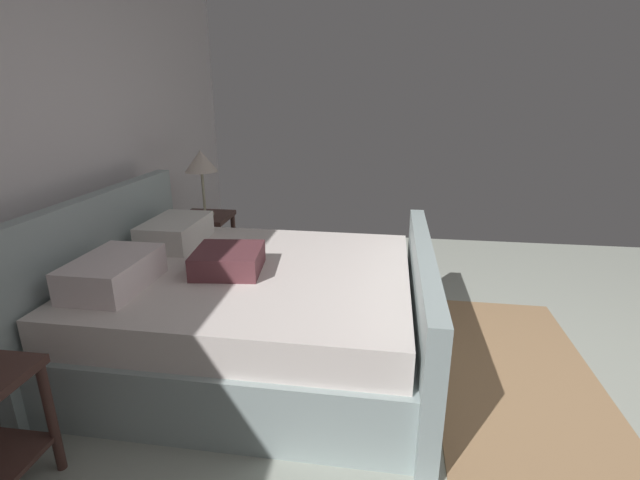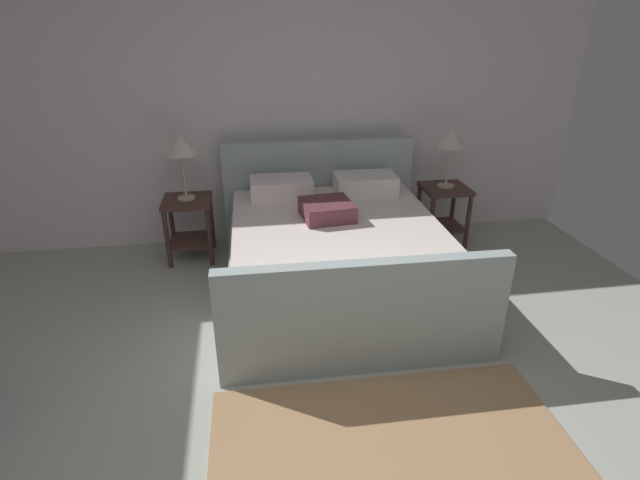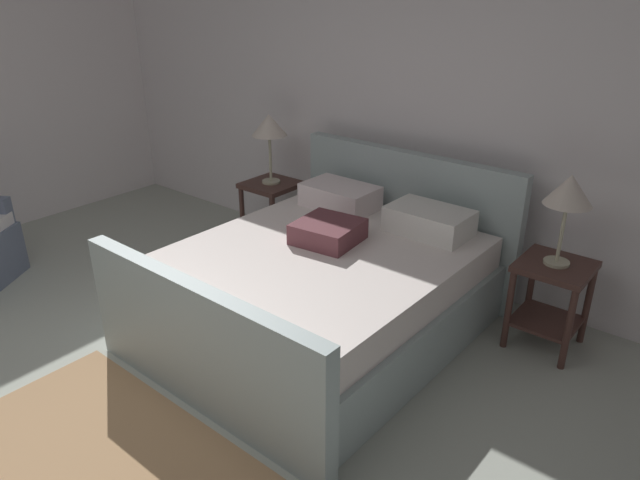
% 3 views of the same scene
% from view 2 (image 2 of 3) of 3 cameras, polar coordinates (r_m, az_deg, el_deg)
% --- Properties ---
extents(wall_back, '(6.36, 0.12, 2.67)m').
position_cam_2_polar(wall_back, '(4.96, -5.82, 15.00)').
color(wall_back, silver).
rests_on(wall_back, ground).
extents(bed, '(1.89, 2.20, 1.06)m').
position_cam_2_polar(bed, '(4.11, 1.79, -1.48)').
color(bed, '#9EAFAF').
rests_on(bed, ground).
extents(nightstand_right, '(0.44, 0.44, 0.60)m').
position_cam_2_polar(nightstand_right, '(5.13, 14.08, 3.90)').
color(nightstand_right, '#482D27').
rests_on(nightstand_right, ground).
extents(table_lamp_right, '(0.29, 0.29, 0.59)m').
position_cam_2_polar(table_lamp_right, '(4.94, 14.89, 11.21)').
color(table_lamp_right, '#B7B293').
rests_on(table_lamp_right, nightstand_right).
extents(nightstand_left, '(0.44, 0.44, 0.60)m').
position_cam_2_polar(nightstand_left, '(4.80, -14.91, 2.39)').
color(nightstand_left, '#482D27').
rests_on(nightstand_left, ground).
extents(table_lamp_left, '(0.30, 0.30, 0.60)m').
position_cam_2_polar(table_lamp_left, '(4.60, -15.85, 10.40)').
color(table_lamp_left, '#B7B293').
rests_on(table_lamp_left, nightstand_left).
extents(area_rug, '(2.00, 1.02, 0.01)m').
position_cam_2_polar(area_rug, '(2.99, 8.04, -21.63)').
color(area_rug, '#A77F58').
rests_on(area_rug, ground).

